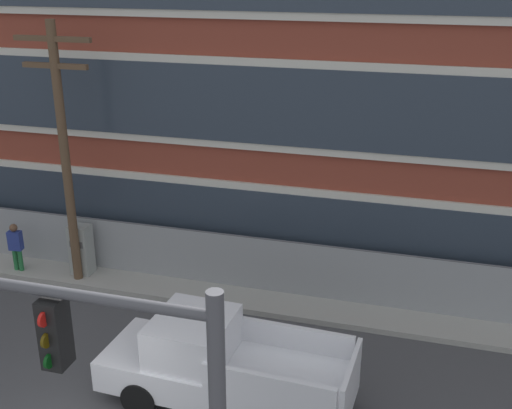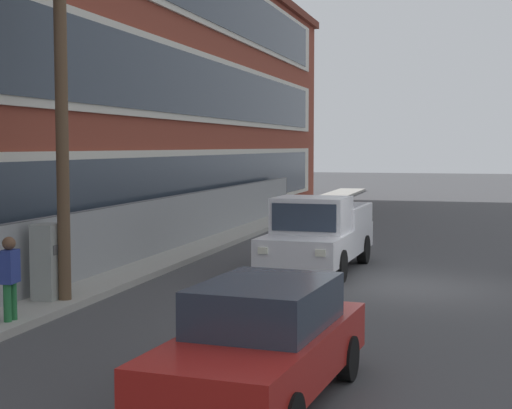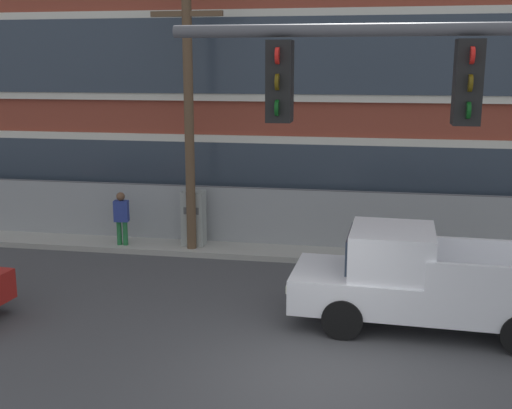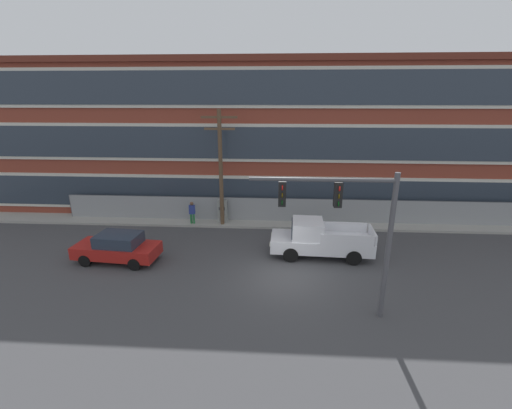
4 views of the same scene
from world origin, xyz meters
name	(u,v)px [view 3 (image 3 of 4)]	position (x,y,z in m)	size (l,w,h in m)	color
ground_plane	(315,380)	(0.00, 0.00, 0.00)	(160.00, 160.00, 0.00)	#424244
sidewalk_building_side	(339,253)	(0.00, 7.31, 0.08)	(80.00, 1.87, 0.16)	#9E9B93
brick_mill_building	(424,56)	(2.49, 13.94, 5.47)	(54.56, 11.98, 10.92)	brown
chain_link_fence	(418,224)	(2.12, 7.61, 0.91)	(34.52, 0.06, 1.79)	gray
traffic_signal_mast	(508,164)	(2.24, -2.72, 4.17)	(5.34, 0.43, 5.87)	#4C4C51
pickup_truck_white	(423,282)	(1.90, 2.65, 0.95)	(5.58, 2.27, 2.01)	silver
utility_pole_near_corner	(189,101)	(-4.07, 6.77, 4.25)	(2.26, 0.26, 7.68)	brown
electrical_cabinet	(194,221)	(-4.10, 7.12, 0.86)	(0.62, 0.51, 1.72)	#939993
pedestrian_near_cabinet	(122,217)	(-6.11, 6.73, 0.97)	(0.43, 0.29, 1.69)	#236B38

